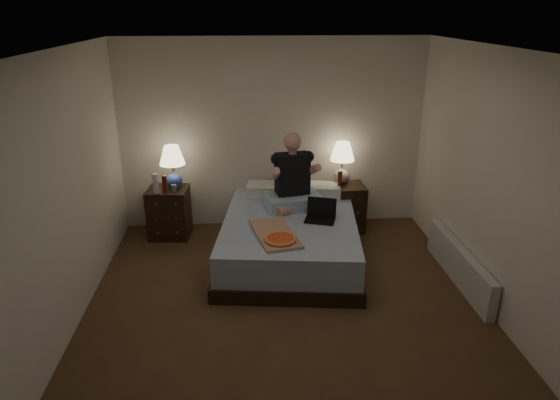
{
  "coord_description": "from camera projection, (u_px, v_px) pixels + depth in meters",
  "views": [
    {
      "loc": [
        -0.37,
        -4.19,
        2.83
      ],
      "look_at": [
        0.0,
        0.9,
        0.85
      ],
      "focal_mm": 32.0,
      "sensor_mm": 36.0,
      "label": 1
    }
  ],
  "objects": [
    {
      "name": "wall_right",
      "position": [
        502.0,
        189.0,
        4.62
      ],
      "size": [
        0.0,
        4.5,
        2.5
      ],
      "primitive_type": "cube",
      "rotation": [
        1.57,
        0.0,
        -1.57
      ],
      "color": "silver",
      "rests_on": "ground"
    },
    {
      "name": "laptop",
      "position": [
        320.0,
        211.0,
        5.74
      ],
      "size": [
        0.41,
        0.37,
        0.24
      ],
      "primitive_type": null,
      "rotation": [
        0.0,
        0.0,
        -0.3
      ],
      "color": "black",
      "rests_on": "bed"
    },
    {
      "name": "beer_bottle_left",
      "position": [
        165.0,
        184.0,
        6.2
      ],
      "size": [
        0.06,
        0.06,
        0.23
      ],
      "primitive_type": "cylinder",
      "color": "#5F1B0D",
      "rests_on": "nightstand_left"
    },
    {
      "name": "wall_left",
      "position": [
        59.0,
        201.0,
        4.35
      ],
      "size": [
        0.0,
        4.5,
        2.5
      ],
      "primitive_type": "cube",
      "rotation": [
        1.57,
        0.0,
        1.57
      ],
      "color": "silver",
      "rests_on": "ground"
    },
    {
      "name": "wall_back",
      "position": [
        273.0,
        135.0,
        6.58
      ],
      "size": [
        4.0,
        0.0,
        2.5
      ],
      "primitive_type": "cube",
      "rotation": [
        1.57,
        0.0,
        0.0
      ],
      "color": "silver",
      "rests_on": "ground"
    },
    {
      "name": "nightstand_right",
      "position": [
        345.0,
        207.0,
        6.69
      ],
      "size": [
        0.5,
        0.45,
        0.63
      ],
      "primitive_type": "cube",
      "rotation": [
        0.0,
        0.0,
        0.03
      ],
      "color": "black",
      "rests_on": "floor"
    },
    {
      "name": "ceiling",
      "position": [
        288.0,
        50.0,
        4.04
      ],
      "size": [
        4.0,
        4.5,
        0.0
      ],
      "primitive_type": "cube",
      "rotation": [
        3.14,
        0.0,
        0.0
      ],
      "color": "white",
      "rests_on": "ground"
    },
    {
      "name": "nightstand_left",
      "position": [
        169.0,
        212.0,
        6.5
      ],
      "size": [
        0.54,
        0.49,
        0.65
      ],
      "primitive_type": "cube",
      "rotation": [
        0.0,
        0.0,
        -0.08
      ],
      "color": "black",
      "rests_on": "floor"
    },
    {
      "name": "person",
      "position": [
        294.0,
        171.0,
        6.01
      ],
      "size": [
        0.75,
        0.63,
        0.93
      ],
      "primitive_type": null,
      "rotation": [
        0.0,
        0.0,
        0.19
      ],
      "color": "black",
      "rests_on": "bed"
    },
    {
      "name": "lamp_right",
      "position": [
        342.0,
        163.0,
        6.56
      ],
      "size": [
        0.33,
        0.33,
        0.56
      ],
      "primitive_type": null,
      "rotation": [
        0.0,
        0.0,
        -0.04
      ],
      "color": "gray",
      "rests_on": "nightstand_right"
    },
    {
      "name": "radiator",
      "position": [
        459.0,
        265.0,
        5.44
      ],
      "size": [
        0.1,
        1.6,
        0.4
      ],
      "primitive_type": "cube",
      "color": "silver",
      "rests_on": "floor"
    },
    {
      "name": "floor",
      "position": [
        287.0,
        313.0,
        4.94
      ],
      "size": [
        4.0,
        4.5,
        0.0
      ],
      "primitive_type": "cube",
      "color": "brown",
      "rests_on": "ground"
    },
    {
      "name": "wall_front",
      "position": [
        328.0,
        358.0,
        2.4
      ],
      "size": [
        4.0,
        0.0,
        2.5
      ],
      "primitive_type": "cube",
      "rotation": [
        -1.57,
        0.0,
        0.0
      ],
      "color": "silver",
      "rests_on": "ground"
    },
    {
      "name": "water_bottle",
      "position": [
        156.0,
        183.0,
        6.2
      ],
      "size": [
        0.07,
        0.07,
        0.25
      ],
      "primitive_type": "cylinder",
      "color": "silver",
      "rests_on": "nightstand_left"
    },
    {
      "name": "lamp_left",
      "position": [
        173.0,
        167.0,
        6.31
      ],
      "size": [
        0.38,
        0.38,
        0.56
      ],
      "primitive_type": null,
      "rotation": [
        0.0,
        0.0,
        0.2
      ],
      "color": "#2A459B",
      "rests_on": "nightstand_left"
    },
    {
      "name": "soda_can",
      "position": [
        174.0,
        188.0,
        6.25
      ],
      "size": [
        0.07,
        0.07,
        0.1
      ],
      "primitive_type": "cylinder",
      "color": "#B5B5B0",
      "rests_on": "nightstand_left"
    },
    {
      "name": "bed",
      "position": [
        290.0,
        239.0,
        5.92
      ],
      "size": [
        1.76,
        2.21,
        0.51
      ],
      "primitive_type": "cube",
      "rotation": [
        0.0,
        0.0,
        -0.12
      ],
      "color": "#5677AD",
      "rests_on": "floor"
    },
    {
      "name": "beer_bottle_right",
      "position": [
        340.0,
        179.0,
        6.45
      ],
      "size": [
        0.06,
        0.06,
        0.23
      ],
      "primitive_type": "cylinder",
      "color": "#611E0D",
      "rests_on": "nightstand_right"
    },
    {
      "name": "pizza_box",
      "position": [
        280.0,
        240.0,
        5.21
      ],
      "size": [
        0.56,
        0.83,
        0.08
      ],
      "primitive_type": null,
      "rotation": [
        0.0,
        0.0,
        0.22
      ],
      "color": "tan",
      "rests_on": "bed"
    }
  ]
}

